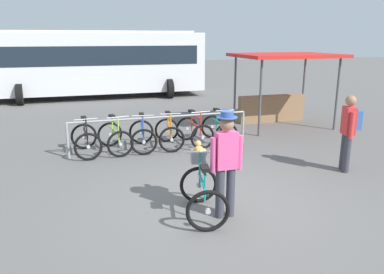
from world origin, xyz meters
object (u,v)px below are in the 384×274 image
at_px(racked_bike_teal, 219,129).
at_px(racked_bike_black, 86,140).
at_px(bus_distant, 95,60).
at_px(racked_bike_red, 195,131).
at_px(person_with_featured_bike, 226,160).
at_px(racked_bike_blue, 143,135).
at_px(market_stall, 279,82).
at_px(racked_bike_orange, 169,133).
at_px(featured_bicycle, 202,185).
at_px(racked_bike_lime, 115,138).
at_px(pedestrian_with_backpack, 349,129).

bearing_deg(racked_bike_teal, racked_bike_black, -179.01).
distance_m(racked_bike_teal, bus_distant, 9.66).
distance_m(racked_bike_black, racked_bike_teal, 3.50).
distance_m(racked_bike_red, person_with_featured_bike, 4.25).
distance_m(racked_bike_blue, market_stall, 5.12).
height_order(racked_bike_orange, featured_bicycle, featured_bicycle).
distance_m(racked_bike_black, racked_bike_red, 2.80).
relative_size(racked_bike_black, racked_bike_lime, 0.97).
relative_size(racked_bike_lime, racked_bike_red, 1.03).
bearing_deg(racked_bike_blue, racked_bike_red, 0.99).
bearing_deg(market_stall, racked_bike_teal, -149.64).
bearing_deg(pedestrian_with_backpack, featured_bicycle, -164.48).
bearing_deg(racked_bike_orange, pedestrian_with_backpack, -42.17).
bearing_deg(bus_distant, person_with_featured_bike, -84.71).
relative_size(racked_bike_orange, person_with_featured_bike, 0.67).
xyz_separation_m(racked_bike_lime, racked_bike_orange, (1.40, 0.02, 0.00)).
xyz_separation_m(racked_bike_black, racked_bike_lime, (0.70, 0.01, 0.00)).
xyz_separation_m(racked_bike_red, market_stall, (3.36, 1.57, 1.03)).
height_order(racked_bike_orange, racked_bike_teal, same).
xyz_separation_m(racked_bike_blue, person_with_featured_bike, (0.62, -4.11, 0.58)).
distance_m(racked_bike_black, bus_distant, 9.37).
bearing_deg(racked_bike_orange, bus_distant, 98.11).
bearing_deg(racked_bike_red, racked_bike_blue, -179.01).
bearing_deg(bus_distant, pedestrian_with_backpack, -69.57).
distance_m(racked_bike_black, featured_bicycle, 4.21).
bearing_deg(racked_bike_red, racked_bike_teal, 0.99).
height_order(racked_bike_black, featured_bicycle, featured_bicycle).
relative_size(featured_bicycle, pedestrian_with_backpack, 0.76).
bearing_deg(person_with_featured_bike, racked_bike_teal, 70.39).
xyz_separation_m(racked_bike_red, bus_distant, (-2.01, 9.18, 1.37)).
distance_m(racked_bike_orange, racked_bike_red, 0.70).
bearing_deg(racked_bike_blue, bus_distant, 93.79).
bearing_deg(racked_bike_teal, racked_bike_lime, -179.01).
bearing_deg(pedestrian_with_backpack, market_stall, 79.03).
height_order(racked_bike_orange, pedestrian_with_backpack, pedestrian_with_backpack).
bearing_deg(racked_bike_lime, racked_bike_blue, 0.99).
height_order(featured_bicycle, bus_distant, bus_distant).
bearing_deg(person_with_featured_bike, featured_bicycle, 143.04).
height_order(racked_bike_blue, racked_bike_red, same).
xyz_separation_m(pedestrian_with_backpack, bus_distant, (-4.50, 12.09, 0.80)).
distance_m(racked_bike_lime, pedestrian_with_backpack, 5.44).
height_order(bus_distant, market_stall, bus_distant).
xyz_separation_m(racked_bike_orange, racked_bike_teal, (1.40, 0.02, 0.00)).
xyz_separation_m(racked_bike_blue, bus_distant, (-0.61, 9.21, 1.37)).
relative_size(racked_bike_orange, pedestrian_with_backpack, 0.70).
distance_m(racked_bike_red, market_stall, 3.85).
height_order(racked_bike_lime, racked_bike_teal, same).
distance_m(racked_bike_orange, person_with_featured_bike, 4.16).
bearing_deg(racked_bike_black, racked_bike_red, 0.99).
xyz_separation_m(racked_bike_black, racked_bike_orange, (2.10, 0.04, 0.00)).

